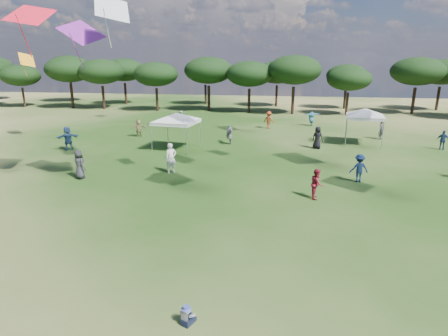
{
  "coord_description": "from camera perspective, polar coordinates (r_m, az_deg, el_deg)",
  "views": [
    {
      "loc": [
        2.7,
        -6.38,
        6.87
      ],
      "look_at": [
        0.58,
        6.0,
        3.25
      ],
      "focal_mm": 30.0,
      "sensor_mm": 36.0,
      "label": 1
    }
  ],
  "objects": [
    {
      "name": "tree_line",
      "position": [
        53.81,
        9.67,
        14.33
      ],
      "size": [
        108.78,
        17.63,
        7.77
      ],
      "color": "black",
      "rests_on": "ground"
    },
    {
      "name": "tent_left",
      "position": [
        29.79,
        -7.32,
        8.09
      ],
      "size": [
        6.26,
        6.26,
        3.22
      ],
      "rotation": [
        0.0,
        0.0,
        -0.12
      ],
      "color": "gray",
      "rests_on": "ground"
    },
    {
      "name": "tent_right",
      "position": [
        33.71,
        20.77,
        8.27
      ],
      "size": [
        5.97,
        5.97,
        3.31
      ],
      "rotation": [
        0.0,
        0.0,
        -0.13
      ],
      "color": "gray",
      "rests_on": "ground"
    },
    {
      "name": "festival_crowd",
      "position": [
        31.13,
        3.08,
        4.95
      ],
      "size": [
        30.65,
        23.9,
        1.92
      ],
      "color": "silver",
      "rests_on": "ground"
    },
    {
      "name": "toddler",
      "position": [
        10.86,
        -5.67,
        -21.51
      ],
      "size": [
        0.45,
        0.48,
        0.59
      ],
      "rotation": [
        0.0,
        0.0,
        -0.38
      ],
      "color": "black",
      "rests_on": "ground"
    }
  ]
}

